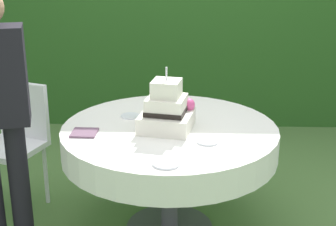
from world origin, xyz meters
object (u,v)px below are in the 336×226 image
at_px(wedding_cake, 167,111).
at_px(cake_table, 170,142).
at_px(serving_plate_left, 130,116).
at_px(garden_chair, 16,134).
at_px(napkin_stack, 84,133).
at_px(serving_plate_far, 167,163).
at_px(serving_plate_near, 208,141).

bearing_deg(wedding_cake, cake_table, 63.39).
xyz_separation_m(serving_plate_left, garden_chair, (-0.81, 0.12, -0.19)).
xyz_separation_m(napkin_stack, garden_chair, (-0.57, 0.43, -0.19)).
bearing_deg(wedding_cake, serving_plate_far, -88.25).
bearing_deg(garden_chair, cake_table, -15.84).
distance_m(serving_plate_left, garden_chair, 0.85).
distance_m(serving_plate_far, garden_chair, 1.38).
xyz_separation_m(cake_table, garden_chair, (-1.08, 0.31, -0.09)).
bearing_deg(napkin_stack, serving_plate_left, 51.47).
bearing_deg(serving_plate_left, cake_table, -35.10).
bearing_deg(garden_chair, napkin_stack, -36.99).
distance_m(wedding_cake, napkin_stack, 0.52).
bearing_deg(garden_chair, serving_plate_left, -8.42).
height_order(cake_table, garden_chair, garden_chair).
relative_size(wedding_cake, garden_chair, 0.44).
height_order(wedding_cake, serving_plate_far, wedding_cake).
height_order(serving_plate_near, napkin_stack, same).
bearing_deg(wedding_cake, serving_plate_near, -40.14).
xyz_separation_m(serving_plate_near, napkin_stack, (-0.74, 0.11, 0.00)).
xyz_separation_m(serving_plate_near, garden_chair, (-1.31, 0.54, -0.19)).
bearing_deg(cake_table, serving_plate_far, -89.83).
bearing_deg(napkin_stack, cake_table, 13.58).
relative_size(serving_plate_left, garden_chair, 0.14).
height_order(wedding_cake, serving_plate_left, wedding_cake).
xyz_separation_m(wedding_cake, garden_chair, (-1.06, 0.33, -0.30)).
distance_m(cake_table, serving_plate_near, 0.34).
distance_m(serving_plate_near, garden_chair, 1.42).
relative_size(serving_plate_far, napkin_stack, 0.99).
bearing_deg(napkin_stack, garden_chair, 143.01).
bearing_deg(serving_plate_far, cake_table, 90.17).
relative_size(wedding_cake, serving_plate_far, 2.63).
relative_size(cake_table, serving_plate_near, 10.30).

